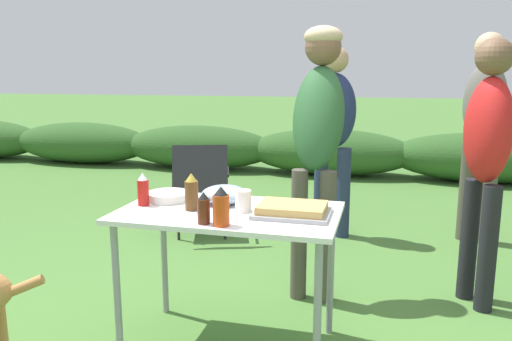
{
  "coord_description": "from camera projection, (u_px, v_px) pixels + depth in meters",
  "views": [
    {
      "loc": [
        0.74,
        -2.3,
        1.41
      ],
      "look_at": [
        0.06,
        0.3,
        0.89
      ],
      "focal_mm": 35.0,
      "sensor_mm": 36.0,
      "label": 1
    }
  ],
  "objects": [
    {
      "name": "standing_person_in_dark_puffer",
      "position": [
        318.0,
        123.0,
        3.1
      ],
      "size": [
        0.33,
        0.48,
        1.71
      ],
      "rotation": [
        0.0,
        0.0,
        -0.02
      ],
      "color": "#4C473D",
      "rests_on": "ground"
    },
    {
      "name": "hot_sauce_bottle",
      "position": [
        221.0,
        207.0,
        2.23
      ],
      "size": [
        0.08,
        0.08,
        0.18
      ],
      "color": "#CC4214",
      "rests_on": "folding_table"
    },
    {
      "name": "standing_person_in_red_jacket",
      "position": [
        487.0,
        148.0,
        2.94
      ],
      "size": [
        0.36,
        0.4,
        1.62
      ],
      "rotation": [
        0.0,
        0.0,
        -1.11
      ],
      "color": "black",
      "rests_on": "ground"
    },
    {
      "name": "food_tray",
      "position": [
        292.0,
        210.0,
        2.41
      ],
      "size": [
        0.36,
        0.27,
        0.06
      ],
      "color": "#9E9EA3",
      "rests_on": "folding_table"
    },
    {
      "name": "standing_person_in_gray_fleece",
      "position": [
        334.0,
        125.0,
        4.29
      ],
      "size": [
        0.45,
        0.38,
        1.64
      ],
      "rotation": [
        0.0,
        0.0,
        -0.29
      ],
      "color": "#232D4C",
      "rests_on": "ground"
    },
    {
      "name": "standing_person_with_beanie",
      "position": [
        484.0,
        117.0,
        4.09
      ],
      "size": [
        0.42,
        0.38,
        1.74
      ],
      "rotation": [
        0.0,
        0.0,
        -0.46
      ],
      "color": "#4C473D",
      "rests_on": "ground"
    },
    {
      "name": "shrub_hedge",
      "position": [
        330.0,
        152.0,
        7.1
      ],
      "size": [
        14.4,
        0.9,
        0.65
      ],
      "color": "#2D5623",
      "rests_on": "ground"
    },
    {
      "name": "beer_bottle",
      "position": [
        192.0,
        193.0,
        2.49
      ],
      "size": [
        0.07,
        0.07,
        0.19
      ],
      "color": "brown",
      "rests_on": "folding_table"
    },
    {
      "name": "plate_stack",
      "position": [
        168.0,
        196.0,
        2.69
      ],
      "size": [
        0.23,
        0.23,
        0.05
      ],
      "primitive_type": "cylinder",
      "color": "white",
      "rests_on": "folding_table"
    },
    {
      "name": "mixing_bowl",
      "position": [
        224.0,
        194.0,
        2.63
      ],
      "size": [
        0.24,
        0.24,
        0.09
      ],
      "primitive_type": "ellipsoid",
      "color": "#99B2CC",
      "rests_on": "folding_table"
    },
    {
      "name": "folding_table",
      "position": [
        229.0,
        225.0,
        2.51
      ],
      "size": [
        1.1,
        0.64,
        0.74
      ],
      "color": "white",
      "rests_on": "ground"
    },
    {
      "name": "bbq_sauce_bottle",
      "position": [
        204.0,
        209.0,
        2.26
      ],
      "size": [
        0.06,
        0.06,
        0.15
      ],
      "color": "#562314",
      "rests_on": "folding_table"
    },
    {
      "name": "ketchup_bottle",
      "position": [
        143.0,
        190.0,
        2.58
      ],
      "size": [
        0.06,
        0.06,
        0.17
      ],
      "color": "red",
      "rests_on": "folding_table"
    },
    {
      "name": "paper_cup_stack",
      "position": [
        243.0,
        201.0,
        2.46
      ],
      "size": [
        0.08,
        0.08,
        0.11
      ],
      "primitive_type": "cylinder",
      "color": "white",
      "rests_on": "folding_table"
    },
    {
      "name": "camp_chair_green_behind_table",
      "position": [
        201.0,
        185.0,
        4.33
      ],
      "size": [
        0.62,
        0.7,
        0.83
      ],
      "rotation": [
        0.0,
        0.0,
        0.31
      ],
      "color": "#232328",
      "rests_on": "ground"
    }
  ]
}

